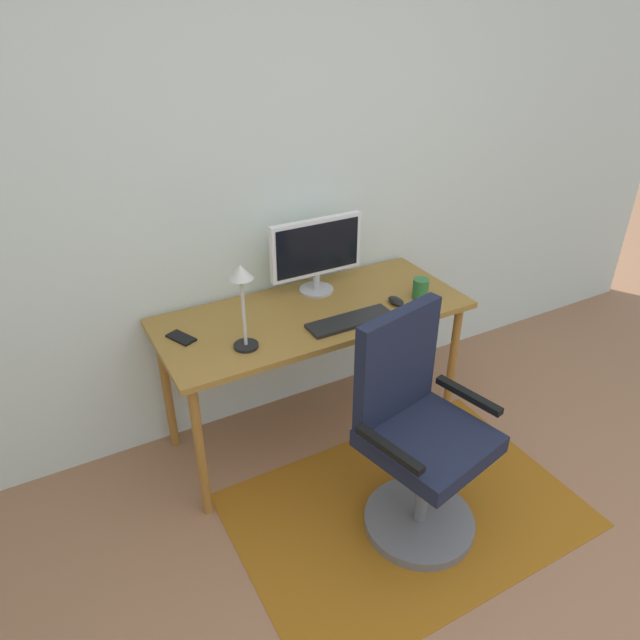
# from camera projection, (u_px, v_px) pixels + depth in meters

# --- Properties ---
(wall_back) EXTENTS (6.00, 0.10, 2.60)m
(wall_back) POSITION_uv_depth(u_px,v_px,m) (264.00, 185.00, 2.84)
(wall_back) COLOR silver
(wall_back) RESTS_ON ground
(area_rug) EXTENTS (1.57, 1.08, 0.01)m
(area_rug) POSITION_uv_depth(u_px,v_px,m) (405.00, 510.00, 2.71)
(area_rug) COLOR #955714
(area_rug) RESTS_ON ground
(desk) EXTENTS (1.54, 0.65, 0.76)m
(desk) POSITION_uv_depth(u_px,v_px,m) (313.00, 324.00, 2.87)
(desk) COLOR olive
(desk) RESTS_ON ground
(monitor) EXTENTS (0.50, 0.18, 0.39)m
(monitor) POSITION_uv_depth(u_px,v_px,m) (316.00, 251.00, 2.91)
(monitor) COLOR #B2B2B7
(monitor) RESTS_ON desk
(keyboard) EXTENTS (0.43, 0.13, 0.02)m
(keyboard) POSITION_uv_depth(u_px,v_px,m) (350.00, 321.00, 2.73)
(keyboard) COLOR black
(keyboard) RESTS_ON desk
(computer_mouse) EXTENTS (0.06, 0.10, 0.03)m
(computer_mouse) POSITION_uv_depth(u_px,v_px,m) (396.00, 301.00, 2.88)
(computer_mouse) COLOR black
(computer_mouse) RESTS_ON desk
(coffee_cup) EXTENTS (0.08, 0.08, 0.11)m
(coffee_cup) POSITION_uv_depth(u_px,v_px,m) (420.00, 289.00, 2.92)
(coffee_cup) COLOR #296B33
(coffee_cup) RESTS_ON desk
(cell_phone) EXTENTS (0.12, 0.16, 0.01)m
(cell_phone) POSITION_uv_depth(u_px,v_px,m) (181.00, 338.00, 2.60)
(cell_phone) COLOR black
(cell_phone) RESTS_ON desk
(desk_lamp) EXTENTS (0.11, 0.11, 0.40)m
(desk_lamp) POSITION_uv_depth(u_px,v_px,m) (242.00, 290.00, 2.40)
(desk_lamp) COLOR black
(desk_lamp) RESTS_ON desk
(office_chair) EXTENTS (0.60, 0.56, 1.04)m
(office_chair) POSITION_uv_depth(u_px,v_px,m) (417.00, 444.00, 2.45)
(office_chair) COLOR slate
(office_chair) RESTS_ON ground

